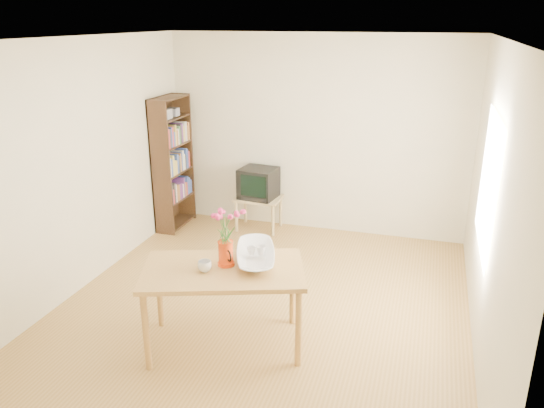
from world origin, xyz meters
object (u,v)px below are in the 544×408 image
(table, at_px, (223,277))
(mug, at_px, (205,266))
(bowl, at_px, (255,234))
(television, at_px, (259,182))
(pitcher, at_px, (226,254))

(table, xyz_separation_m, mug, (-0.13, -0.09, 0.13))
(bowl, bearing_deg, television, 107.71)
(television, bearing_deg, pitcher, -71.09)
(television, bearing_deg, table, -71.43)
(table, distance_m, bowl, 0.46)
(table, xyz_separation_m, television, (-0.58, 2.71, 0.00))
(pitcher, relative_size, mug, 1.88)
(mug, xyz_separation_m, bowl, (0.33, 0.35, 0.19))
(pitcher, distance_m, mug, 0.22)
(pitcher, relative_size, bowl, 0.45)
(television, bearing_deg, bowl, -65.73)
(mug, distance_m, bowl, 0.52)
(pitcher, bearing_deg, bowl, 0.14)
(bowl, height_order, television, bowl)
(table, relative_size, pitcher, 6.88)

